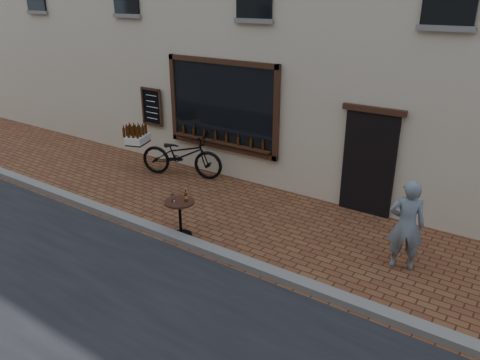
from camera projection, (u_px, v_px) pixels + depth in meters
The scene contains 5 objects.
ground at pixel (194, 254), 8.54m from camera, with size 90.00×90.00×0.00m, color brown.
kerb at pixel (201, 246), 8.67m from camera, with size 90.00×0.25×0.12m, color slate.
cargo_bicycle at pixel (180, 154), 11.94m from camera, with size 2.61×1.46×1.23m.
bistro_table at pixel (180, 211), 8.97m from camera, with size 0.58×0.58×1.00m.
pedestrian at pixel (406, 225), 7.83m from camera, with size 0.59×0.39×1.63m, color slate.
Camera 1 is at (4.91, -5.62, 4.45)m, focal length 35.00 mm.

